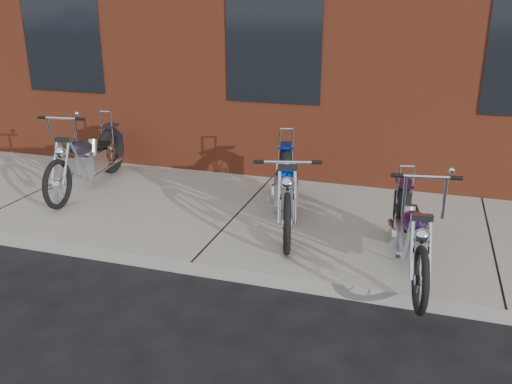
% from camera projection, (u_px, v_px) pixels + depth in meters
% --- Properties ---
extents(ground, '(120.00, 120.00, 0.00)m').
position_uv_depth(ground, '(192.00, 275.00, 5.63)').
color(ground, black).
rests_on(ground, ground).
extents(sidewalk, '(22.00, 3.00, 0.15)m').
position_uv_depth(sidewalk, '(239.00, 217.00, 6.96)').
color(sidewalk, gray).
rests_on(sidewalk, ground).
extents(chopper_purple, '(0.58, 2.07, 1.17)m').
position_uv_depth(chopper_purple, '(410.00, 235.00, 5.31)').
color(chopper_purple, black).
rests_on(chopper_purple, sidewalk).
extents(chopper_blue, '(0.80, 2.26, 1.01)m').
position_uv_depth(chopper_blue, '(286.00, 189.00, 6.49)').
color(chopper_blue, black).
rests_on(chopper_blue, sidewalk).
extents(chopper_third, '(0.55, 2.27, 1.15)m').
position_uv_depth(chopper_third, '(89.00, 160.00, 7.71)').
color(chopper_third, black).
rests_on(chopper_third, sidewalk).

